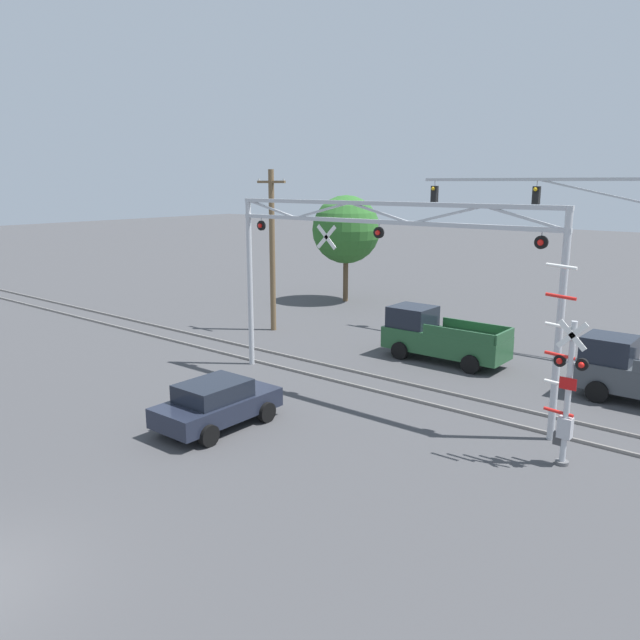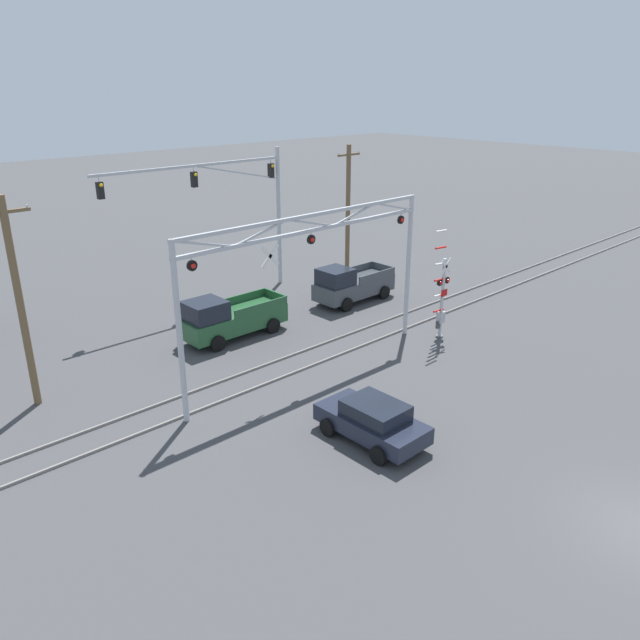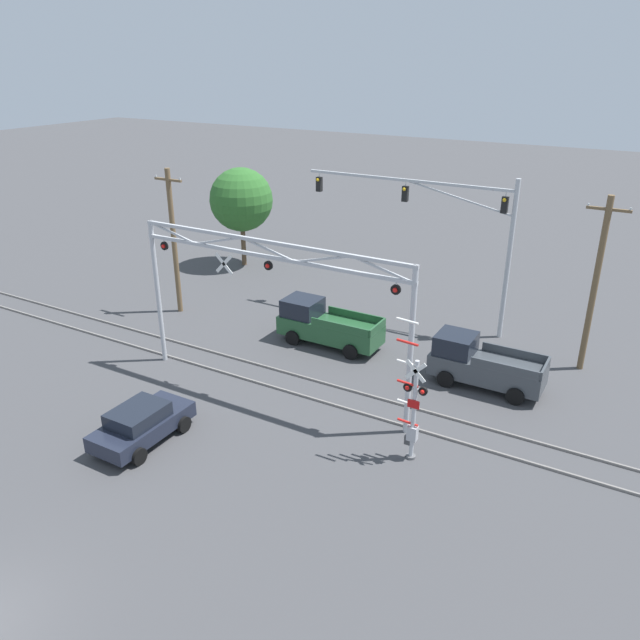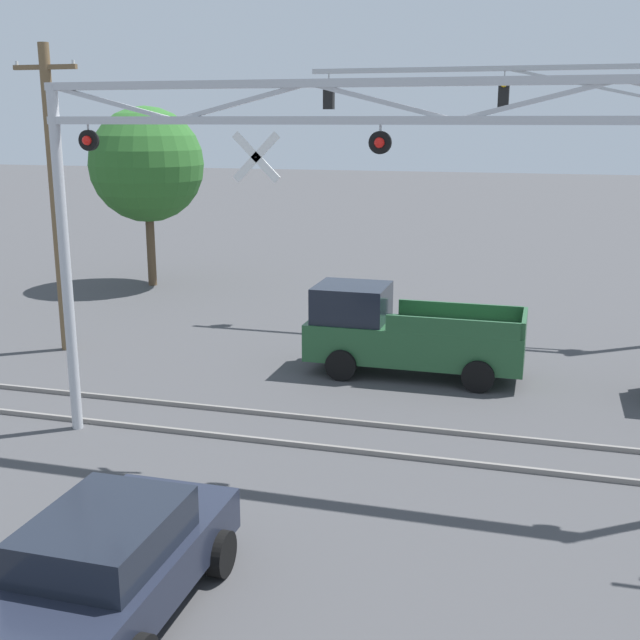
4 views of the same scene
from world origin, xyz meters
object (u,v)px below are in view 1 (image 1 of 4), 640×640
sedan_waiting (217,403)px  pickup_truck_lead (438,337)px  crossing_gantry (378,258)px  background_tree_beyond_span (346,230)px  crossing_signal_mast (566,394)px  traffic_signal_span (603,226)px  utility_pole_left (272,249)px

sedan_waiting → pickup_truck_lead: bearing=81.0°
crossing_gantry → background_tree_beyond_span: size_ratio=1.90×
crossing_signal_mast → sedan_waiting: crossing_signal_mast is taller
crossing_signal_mast → background_tree_beyond_span: (-18.53, 15.22, 2.53)m
traffic_signal_span → pickup_truck_lead: 8.42m
traffic_signal_span → utility_pole_left: traffic_signal_span is taller
crossing_gantry → traffic_signal_span: size_ratio=1.11×
sedan_waiting → crossing_gantry: bearing=68.4°
utility_pole_left → crossing_gantry: bearing=-27.6°
crossing_signal_mast → pickup_truck_lead: 10.18m
crossing_signal_mast → background_tree_beyond_span: bearing=140.6°
traffic_signal_span → utility_pole_left: 15.15m
crossing_signal_mast → pickup_truck_lead: crossing_signal_mast is taller
crossing_signal_mast → sedan_waiting: bearing=-156.3°
sedan_waiting → utility_pole_left: 13.41m
background_tree_beyond_span → traffic_signal_span: bearing=-11.2°
sedan_waiting → background_tree_beyond_span: bearing=115.9°
crossing_signal_mast → utility_pole_left: utility_pole_left is taller
traffic_signal_span → utility_pole_left: size_ratio=1.42×
crossing_gantry → background_tree_beyond_span: crossing_gantry is taller
crossing_gantry → utility_pole_left: utility_pole_left is taller
crossing_gantry → pickup_truck_lead: bearing=94.7°
crossing_gantry → crossing_signal_mast: bearing=-12.0°
traffic_signal_span → sedan_waiting: traffic_signal_span is taller
sedan_waiting → traffic_signal_span: bearing=68.0°
crossing_gantry → pickup_truck_lead: (-0.44, 5.40, -3.89)m
utility_pole_left → background_tree_beyond_span: size_ratio=1.21×
background_tree_beyond_span → crossing_gantry: bearing=-49.9°
crossing_gantry → crossing_signal_mast: crossing_gantry is taller
pickup_truck_lead → sedan_waiting: (-1.74, -10.92, -0.26)m
traffic_signal_span → sedan_waiting: bearing=-112.0°
crossing_gantry → utility_pole_left: (-9.69, 5.06, -0.75)m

